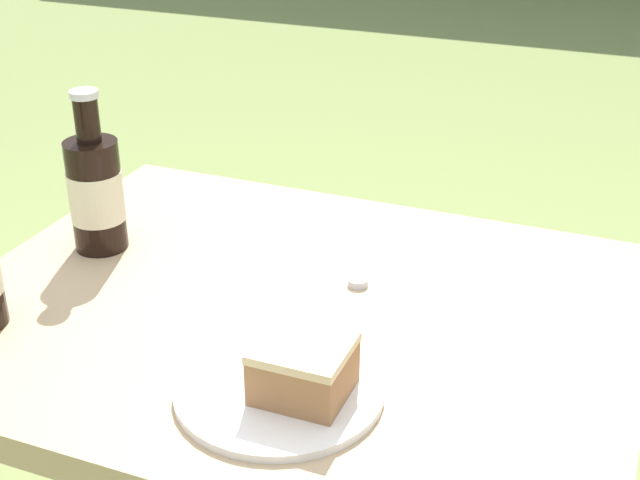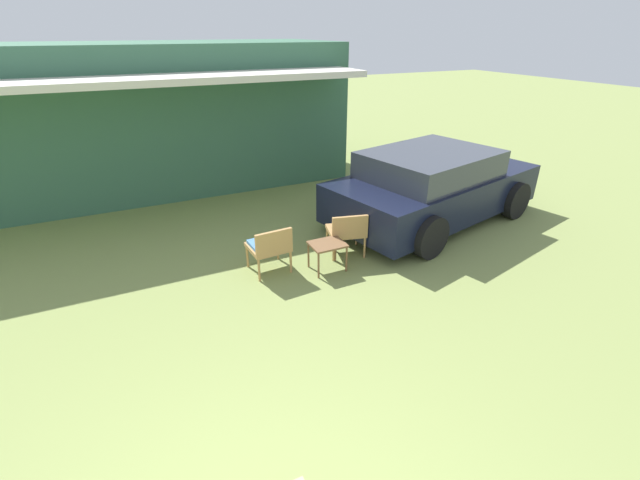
{
  "view_description": "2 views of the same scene",
  "coord_description": "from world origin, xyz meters",
  "px_view_note": "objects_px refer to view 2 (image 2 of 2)",
  "views": [
    {
      "loc": [
        0.41,
        -0.92,
        1.34
      ],
      "look_at": [
        0.0,
        0.1,
        0.79
      ],
      "focal_mm": 50.0,
      "sensor_mm": 36.0,
      "label": 1
    },
    {
      "loc": [
        -0.21,
        -1.29,
        3.3
      ],
      "look_at": [
        1.86,
        3.08,
        0.9
      ],
      "focal_mm": 24.0,
      "sensor_mm": 36.0,
      "label": 2
    }
  ],
  "objects_px": {
    "wicker_chair_plain": "(347,230)",
    "wicker_chair_cushioned": "(269,245)",
    "garden_side_table": "(327,247)",
    "parked_car": "(433,186)"
  },
  "relations": [
    {
      "from": "wicker_chair_plain",
      "to": "wicker_chair_cushioned",
      "type": "bearing_deg",
      "value": 12.94
    },
    {
      "from": "wicker_chair_cushioned",
      "to": "garden_side_table",
      "type": "relative_size",
      "value": 1.45
    },
    {
      "from": "garden_side_table",
      "to": "wicker_chair_cushioned",
      "type": "bearing_deg",
      "value": 158.82
    },
    {
      "from": "wicker_chair_cushioned",
      "to": "garden_side_table",
      "type": "height_order",
      "value": "wicker_chair_cushioned"
    },
    {
      "from": "wicker_chair_cushioned",
      "to": "wicker_chair_plain",
      "type": "distance_m",
      "value": 1.29
    },
    {
      "from": "parked_car",
      "to": "wicker_chair_cushioned",
      "type": "bearing_deg",
      "value": 176.13
    },
    {
      "from": "wicker_chair_plain",
      "to": "garden_side_table",
      "type": "xyz_separation_m",
      "value": [
        -0.49,
        -0.29,
        -0.05
      ]
    },
    {
      "from": "parked_car",
      "to": "garden_side_table",
      "type": "bearing_deg",
      "value": -174.76
    },
    {
      "from": "parked_car",
      "to": "wicker_chair_plain",
      "type": "xyz_separation_m",
      "value": [
        -2.13,
        -0.59,
        -0.23
      ]
    },
    {
      "from": "parked_car",
      "to": "garden_side_table",
      "type": "xyz_separation_m",
      "value": [
        -2.62,
        -0.88,
        -0.29
      ]
    }
  ]
}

